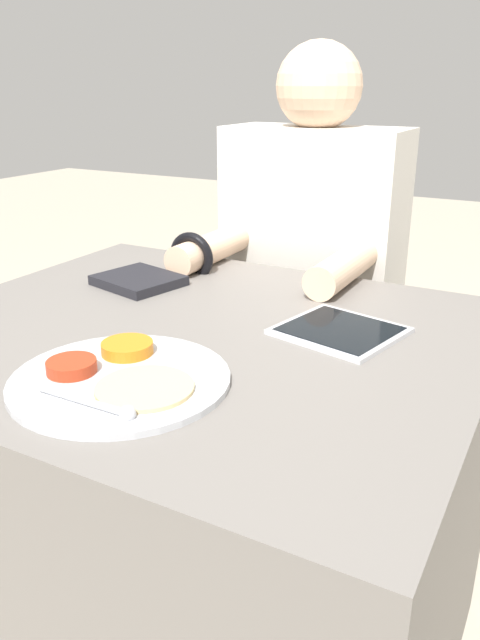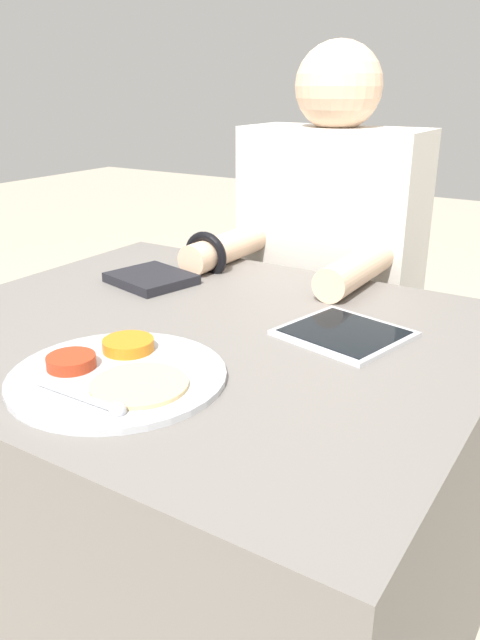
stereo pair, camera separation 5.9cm
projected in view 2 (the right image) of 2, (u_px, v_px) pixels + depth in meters
name	position (u px, v px, depth m)	size (l,w,h in m)	color
dining_table	(200.00, 507.00, 1.22)	(0.98, 0.84, 0.76)	slate
thali_tray	(117.00, 373.00, 0.89)	(0.31, 0.31, 0.03)	#B7BABF
red_notebook	(151.00, 279.00, 1.32)	(0.19, 0.17, 0.02)	silver
tablet_device	(344.00, 333.00, 1.05)	(0.22, 0.21, 0.01)	#B7B7BC
person_diner	(325.00, 316.00, 1.63)	(0.44, 0.48, 1.25)	black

